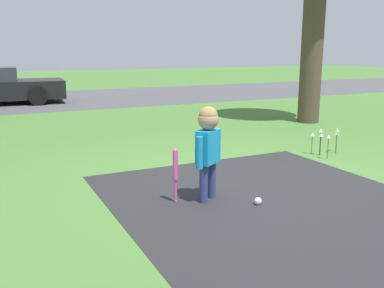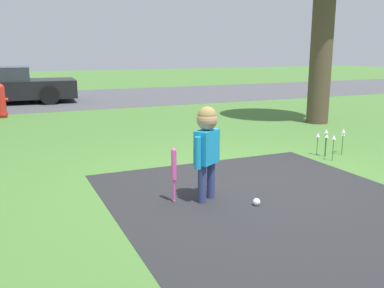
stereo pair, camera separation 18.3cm
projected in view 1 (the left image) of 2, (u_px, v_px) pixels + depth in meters
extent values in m
plane|color=#477533|center=(245.00, 179.00, 5.59)|extent=(60.00, 60.00, 0.00)
cube|color=#4C4C51|center=(81.00, 98.00, 14.66)|extent=(40.00, 6.00, 0.01)
cylinder|color=navy|center=(204.00, 184.00, 4.67)|extent=(0.09, 0.09, 0.43)
cylinder|color=navy|center=(212.00, 180.00, 4.83)|extent=(0.09, 0.09, 0.43)
cube|color=#198CC6|center=(208.00, 147.00, 4.66)|extent=(0.33, 0.29, 0.37)
cylinder|color=#198CC6|center=(200.00, 153.00, 4.52)|extent=(0.07, 0.07, 0.35)
cylinder|color=#198CC6|center=(216.00, 146.00, 4.82)|extent=(0.07, 0.07, 0.35)
sphere|color=tan|center=(208.00, 120.00, 4.60)|extent=(0.23, 0.23, 0.23)
sphere|color=#997A47|center=(208.00, 116.00, 4.59)|extent=(0.21, 0.21, 0.21)
sphere|color=#E54CA5|center=(176.00, 201.00, 4.72)|extent=(0.03, 0.03, 0.03)
cylinder|color=#E54CA5|center=(176.00, 191.00, 4.69)|extent=(0.03, 0.03, 0.26)
cylinder|color=#E54CA5|center=(175.00, 165.00, 4.63)|extent=(0.06, 0.06, 0.32)
sphere|color=#E54CA5|center=(175.00, 151.00, 4.59)|extent=(0.05, 0.05, 0.05)
sphere|color=white|center=(258.00, 201.00, 4.64)|extent=(0.08, 0.08, 0.08)
cylinder|color=black|center=(35.00, 91.00, 14.33)|extent=(0.58, 0.22, 0.57)
cylinder|color=black|center=(38.00, 96.00, 12.78)|extent=(0.58, 0.22, 0.57)
cylinder|color=#4C3D2D|center=(312.00, 46.00, 9.55)|extent=(0.49, 0.49, 3.43)
cylinder|color=#38702D|center=(336.00, 143.00, 6.89)|extent=(0.01, 0.01, 0.37)
cone|color=silver|center=(337.00, 130.00, 6.84)|extent=(0.06, 0.06, 0.06)
cylinder|color=#38702D|center=(312.00, 145.00, 6.86)|extent=(0.01, 0.01, 0.30)
cone|color=silver|center=(313.00, 134.00, 6.82)|extent=(0.06, 0.06, 0.06)
cylinder|color=#38702D|center=(328.00, 149.00, 6.53)|extent=(0.01, 0.01, 0.33)
cone|color=silver|center=(329.00, 136.00, 6.49)|extent=(0.06, 0.06, 0.06)
cylinder|color=#38702D|center=(336.00, 143.00, 7.01)|extent=(0.01, 0.01, 0.29)
cone|color=silver|center=(337.00, 133.00, 6.98)|extent=(0.06, 0.06, 0.06)
cylinder|color=#38702D|center=(321.00, 146.00, 6.77)|extent=(0.01, 0.01, 0.31)
cone|color=silver|center=(321.00, 135.00, 6.73)|extent=(0.06, 0.06, 0.06)
cylinder|color=#38702D|center=(320.00, 144.00, 6.78)|extent=(0.01, 0.01, 0.38)
cone|color=silver|center=(321.00, 130.00, 6.73)|extent=(0.06, 0.06, 0.06)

